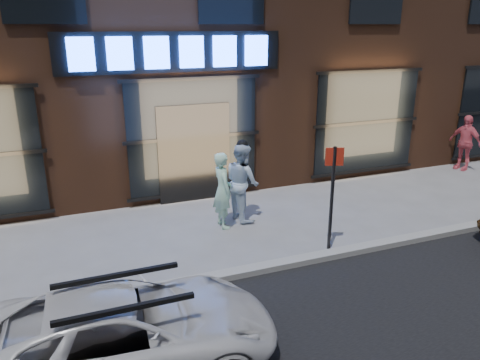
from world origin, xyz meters
The scene contains 7 objects.
ground centered at (0.00, 0.00, 0.00)m, with size 90.00×90.00×0.00m, color slate.
curb centered at (0.00, 0.00, 0.06)m, with size 60.00×0.25×0.12m, color gray.
man_bowtie centered at (0.09, 2.12, 0.83)m, with size 0.61×0.40×1.66m, color #C2FFDE.
man_cap centered at (0.65, 2.38, 0.88)m, with size 0.85×0.66×1.75m, color white.
passerby centered at (8.28, 3.48, 0.83)m, with size 0.97×0.41×1.66m, color #E75F6F.
white_suv centered at (-2.53, -1.63, 0.54)m, with size 1.79×3.88×1.08m, color silver.
sign_post centered at (1.59, 0.22, 1.27)m, with size 0.33×0.14×2.10m.
Camera 1 is at (-2.99, -6.76, 4.19)m, focal length 35.00 mm.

